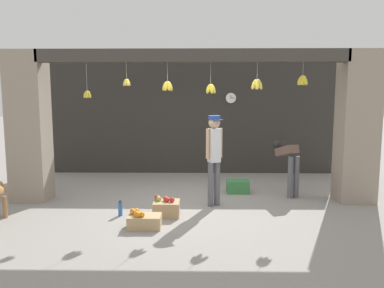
{
  "coord_description": "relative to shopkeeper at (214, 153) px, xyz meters",
  "views": [
    {
      "loc": [
        0.12,
        -7.03,
        2.09
      ],
      "look_at": [
        0.0,
        0.44,
        1.12
      ],
      "focal_mm": 35.0,
      "sensor_mm": 36.0,
      "label": 1
    }
  ],
  "objects": [
    {
      "name": "produce_box_green",
      "position": [
        0.56,
        0.98,
        -0.89
      ],
      "size": [
        0.48,
        0.34,
        0.27
      ],
      "primitive_type": "cube",
      "color": "#387A42",
      "rests_on": "ground_plane"
    },
    {
      "name": "shopkeeper",
      "position": [
        0.0,
        0.0,
        0.0
      ],
      "size": [
        0.32,
        0.31,
        1.73
      ],
      "rotation": [
        0.0,
        0.0,
        3.62
      ],
      "color": "#56565B",
      "rests_on": "ground_plane"
    },
    {
      "name": "water_bottle",
      "position": [
        -1.66,
        -0.63,
        -0.9
      ],
      "size": [
        0.07,
        0.07,
        0.27
      ],
      "color": "#2D60AD",
      "rests_on": "ground_plane"
    },
    {
      "name": "shop_pillar_left",
      "position": [
        -3.65,
        0.38,
        0.45
      ],
      "size": [
        0.7,
        0.6,
        2.95
      ],
      "primitive_type": "cube",
      "color": "gray",
      "rests_on": "ground_plane"
    },
    {
      "name": "wall_clock",
      "position": [
        0.56,
        3.03,
        1.0
      ],
      "size": [
        0.29,
        0.03,
        0.29
      ],
      "color": "black"
    },
    {
      "name": "fruit_crate_apples",
      "position": [
        -0.86,
        -0.61,
        -0.89
      ],
      "size": [
        0.45,
        0.4,
        0.34
      ],
      "color": "tan",
      "rests_on": "ground_plane"
    },
    {
      "name": "worker_stooping",
      "position": [
        1.58,
        0.82,
        -0.28
      ],
      "size": [
        0.44,
        0.84,
        1.12
      ],
      "rotation": [
        0.0,
        0.0,
        0.31
      ],
      "color": "#56565B",
      "rests_on": "ground_plane"
    },
    {
      "name": "shop_pillar_right",
      "position": [
        2.8,
        0.38,
        0.45
      ],
      "size": [
        0.7,
        0.6,
        2.95
      ],
      "primitive_type": "cube",
      "color": "gray",
      "rests_on": "ground_plane"
    },
    {
      "name": "storefront_awning",
      "position": [
        -0.4,
        0.2,
        1.77
      ],
      "size": [
        5.86,
        0.32,
        0.92
      ],
      "color": "#3D3833"
    },
    {
      "name": "fruit_crate_oranges",
      "position": [
        -1.17,
        -1.21,
        -0.91
      ],
      "size": [
        0.52,
        0.34,
        0.29
      ],
      "color": "tan",
      "rests_on": "ground_plane"
    },
    {
      "name": "shop_back_wall",
      "position": [
        -0.43,
        3.1,
        0.45
      ],
      "size": [
        7.76,
        0.12,
        2.95
      ],
      "primitive_type": "cube",
      "color": "#2D2B28",
      "rests_on": "ground_plane"
    },
    {
      "name": "ground_plane",
      "position": [
        -0.43,
        0.08,
        -1.03
      ],
      "size": [
        60.0,
        60.0,
        0.0
      ],
      "primitive_type": "plane",
      "color": "gray"
    }
  ]
}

